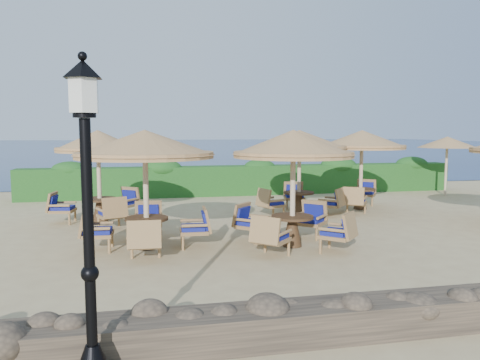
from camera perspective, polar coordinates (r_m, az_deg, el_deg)
ground at (r=12.62m, az=8.23°, el=-6.07°), size 120.00×120.00×0.00m
sea at (r=81.74m, az=-8.83°, el=4.09°), size 160.00×160.00×0.00m
hedge at (r=19.37m, az=0.96°, el=-0.01°), size 18.00×0.90×1.20m
stone_wall at (r=7.27m, az=25.72°, el=-13.93°), size 15.00×0.65×0.44m
lamp_post at (r=4.94m, az=-17.96°, el=-6.87°), size 0.44×0.44×3.31m
extra_parasol at (r=20.67m, az=23.95°, el=4.22°), size 2.30×2.30×2.41m
cafe_set_0 at (r=10.50m, az=-11.46°, el=1.86°), size 3.09×3.09×2.65m
cafe_set_1 at (r=10.57m, az=6.48°, el=1.52°), size 2.74×2.74×2.65m
cafe_set_3 at (r=13.87m, az=-16.87°, el=2.30°), size 2.62×2.74×2.65m
cafe_set_4 at (r=14.80m, az=7.25°, el=3.32°), size 2.96×2.96×2.65m
cafe_set_5 at (r=16.10m, az=14.61°, el=3.66°), size 2.86×2.86×2.65m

